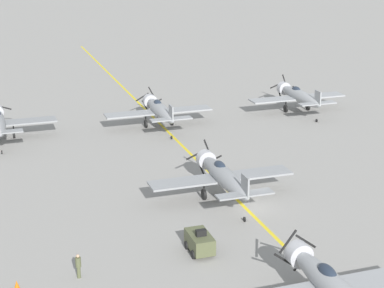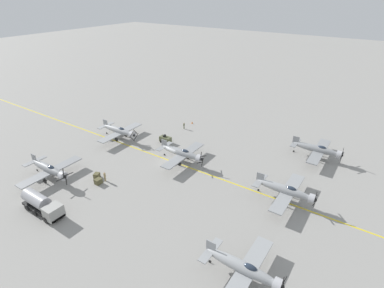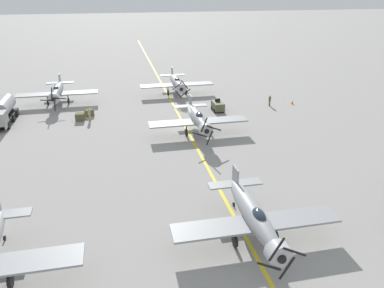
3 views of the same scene
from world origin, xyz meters
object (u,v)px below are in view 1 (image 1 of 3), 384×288
Objects in this scene: airplane_far_center at (159,110)px; airplane_near_center at (333,288)px; airplane_far_right at (299,96)px; airplane_mid_center at (223,176)px; tow_tractor at (200,242)px; traffic_cone at (17,285)px; ground_crew_inspecting at (78,265)px.

airplane_far_center and airplane_near_center have the same top height.
airplane_far_right is at bearing 49.20° from airplane_near_center.
airplane_mid_center reaches higher than tow_tractor.
airplane_mid_center is 9.49m from tow_tractor.
traffic_cone is (-12.12, -0.90, -0.52)m from tow_tractor.
airplane_near_center is 17.98m from airplane_mid_center.
airplane_near_center is 21.82× the size of traffic_cone.
airplane_far_right is (18.73, 39.91, 0.00)m from airplane_near_center.
airplane_far_right is (17.64, 0.86, 0.00)m from airplane_far_center.
airplane_far_right reaches higher than airplane_near_center.
ground_crew_inspecting is (-31.41, -30.80, -1.12)m from airplane_far_right.
airplane_near_center is (-1.09, -39.05, 0.00)m from airplane_far_center.
airplane_far_right is 1.00× the size of airplane_mid_center.
airplane_far_right is 28.56m from airplane_mid_center.
airplane_near_center is 18.85m from traffic_cone.
airplane_far_center is 1.00× the size of airplane_near_center.
airplane_far_center is 21.09m from airplane_mid_center.
airplane_mid_center is at bearing 59.31° from tow_tractor.
ground_crew_inspecting is at bearing -140.95° from airplane_far_right.
airplane_far_right reaches higher than tow_tractor.
airplane_mid_center is at bearing 27.98° from traffic_cone.
airplane_near_center reaches higher than traffic_cone.
airplane_far_center is 7.38× the size of ground_crew_inspecting.
traffic_cone is at bearing -140.95° from airplane_mid_center.
ground_crew_inspecting is 2.96× the size of traffic_cone.
traffic_cone is at bearing -126.49° from airplane_far_center.
tow_tractor is (-5.45, -29.18, -1.22)m from airplane_far_center.
airplane_far_right is 4.62× the size of tow_tractor.
tow_tractor is 8.35m from ground_crew_inspecting.
airplane_far_right reaches higher than ground_crew_inspecting.
airplane_far_center is 29.71m from tow_tractor.
airplane_mid_center reaches higher than airplane_far_center.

